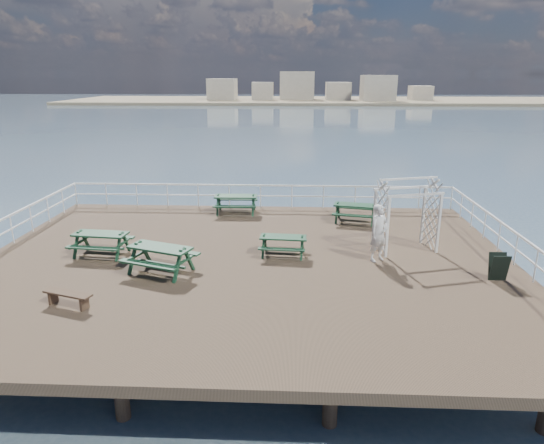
{
  "coord_description": "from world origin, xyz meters",
  "views": [
    {
      "loc": [
        1.58,
        -15.21,
        6.02
      ],
      "look_at": [
        0.82,
        0.87,
        1.1
      ],
      "focal_mm": 32.0,
      "sensor_mm": 36.0,
      "label": 1
    }
  ],
  "objects_px": {
    "person": "(379,233)",
    "flat_bench_far": "(68,296)",
    "picnic_table_d": "(160,254)",
    "picnic_table_e": "(283,241)",
    "picnic_table_a": "(101,239)",
    "picnic_table_b": "(236,200)",
    "picnic_table_c": "(355,209)",
    "trellis_arbor": "(406,218)"
  },
  "relations": [
    {
      "from": "picnic_table_c",
      "to": "picnic_table_d",
      "type": "distance_m",
      "value": 8.91
    },
    {
      "from": "picnic_table_b",
      "to": "picnic_table_c",
      "type": "bearing_deg",
      "value": -13.31
    },
    {
      "from": "picnic_table_d",
      "to": "person",
      "type": "xyz_separation_m",
      "value": [
        7.01,
        1.34,
        0.35
      ]
    },
    {
      "from": "picnic_table_b",
      "to": "person",
      "type": "height_order",
      "value": "person"
    },
    {
      "from": "picnic_table_e",
      "to": "picnic_table_b",
      "type": "bearing_deg",
      "value": 117.81
    },
    {
      "from": "picnic_table_e",
      "to": "flat_bench_far",
      "type": "height_order",
      "value": "picnic_table_e"
    },
    {
      "from": "picnic_table_c",
      "to": "person",
      "type": "distance_m",
      "value": 4.46
    },
    {
      "from": "picnic_table_b",
      "to": "trellis_arbor",
      "type": "distance_m",
      "value": 7.98
    },
    {
      "from": "picnic_table_a",
      "to": "picnic_table_c",
      "type": "xyz_separation_m",
      "value": [
        9.26,
        4.34,
        -0.01
      ]
    },
    {
      "from": "flat_bench_far",
      "to": "trellis_arbor",
      "type": "bearing_deg",
      "value": 43.98
    },
    {
      "from": "picnic_table_d",
      "to": "trellis_arbor",
      "type": "distance_m",
      "value": 8.52
    },
    {
      "from": "picnic_table_a",
      "to": "picnic_table_e",
      "type": "relative_size",
      "value": 1.18
    },
    {
      "from": "person",
      "to": "flat_bench_far",
      "type": "bearing_deg",
      "value": 166.5
    },
    {
      "from": "trellis_arbor",
      "to": "person",
      "type": "distance_m",
      "value": 1.59
    },
    {
      "from": "person",
      "to": "picnic_table_e",
      "type": "bearing_deg",
      "value": 136.87
    },
    {
      "from": "picnic_table_a",
      "to": "picnic_table_e",
      "type": "bearing_deg",
      "value": 8.1
    },
    {
      "from": "person",
      "to": "picnic_table_a",
      "type": "bearing_deg",
      "value": 142.69
    },
    {
      "from": "picnic_table_c",
      "to": "picnic_table_e",
      "type": "relative_size",
      "value": 1.23
    },
    {
      "from": "picnic_table_a",
      "to": "flat_bench_far",
      "type": "relative_size",
      "value": 1.37
    },
    {
      "from": "picnic_table_b",
      "to": "picnic_table_e",
      "type": "height_order",
      "value": "picnic_table_b"
    },
    {
      "from": "picnic_table_e",
      "to": "person",
      "type": "relative_size",
      "value": 0.86
    },
    {
      "from": "picnic_table_d",
      "to": "flat_bench_far",
      "type": "distance_m",
      "value": 3.12
    },
    {
      "from": "picnic_table_c",
      "to": "flat_bench_far",
      "type": "distance_m",
      "value": 11.96
    },
    {
      "from": "picnic_table_b",
      "to": "flat_bench_far",
      "type": "bearing_deg",
      "value": -111.06
    },
    {
      "from": "picnic_table_b",
      "to": "picnic_table_e",
      "type": "distance_m",
      "value": 5.69
    },
    {
      "from": "picnic_table_c",
      "to": "picnic_table_d",
      "type": "relative_size",
      "value": 0.85
    },
    {
      "from": "picnic_table_a",
      "to": "picnic_table_d",
      "type": "xyz_separation_m",
      "value": [
        2.47,
        -1.44,
        0.05
      ]
    },
    {
      "from": "picnic_table_b",
      "to": "picnic_table_e",
      "type": "bearing_deg",
      "value": -67.57
    },
    {
      "from": "person",
      "to": "picnic_table_b",
      "type": "bearing_deg",
      "value": 97.55
    },
    {
      "from": "flat_bench_far",
      "to": "picnic_table_d",
      "type": "bearing_deg",
      "value": 70.69
    },
    {
      "from": "picnic_table_b",
      "to": "flat_bench_far",
      "type": "relative_size",
      "value": 1.33
    },
    {
      "from": "picnic_table_b",
      "to": "person",
      "type": "bearing_deg",
      "value": -46.64
    },
    {
      "from": "picnic_table_e",
      "to": "flat_bench_far",
      "type": "relative_size",
      "value": 1.16
    },
    {
      "from": "picnic_table_c",
      "to": "trellis_arbor",
      "type": "xyz_separation_m",
      "value": [
        1.36,
        -3.34,
        0.61
      ]
    },
    {
      "from": "picnic_table_b",
      "to": "picnic_table_e",
      "type": "relative_size",
      "value": 1.15
    },
    {
      "from": "trellis_arbor",
      "to": "picnic_table_d",
      "type": "bearing_deg",
      "value": -179.19
    },
    {
      "from": "picnic_table_a",
      "to": "picnic_table_c",
      "type": "height_order",
      "value": "picnic_table_a"
    },
    {
      "from": "picnic_table_c",
      "to": "person",
      "type": "bearing_deg",
      "value": -74.8
    },
    {
      "from": "picnic_table_e",
      "to": "trellis_arbor",
      "type": "relative_size",
      "value": 0.64
    },
    {
      "from": "picnic_table_c",
      "to": "trellis_arbor",
      "type": "bearing_deg",
      "value": -55.62
    },
    {
      "from": "picnic_table_d",
      "to": "flat_bench_far",
      "type": "relative_size",
      "value": 1.67
    },
    {
      "from": "picnic_table_d",
      "to": "flat_bench_far",
      "type": "xyz_separation_m",
      "value": [
        -1.87,
        -2.47,
        -0.32
      ]
    }
  ]
}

